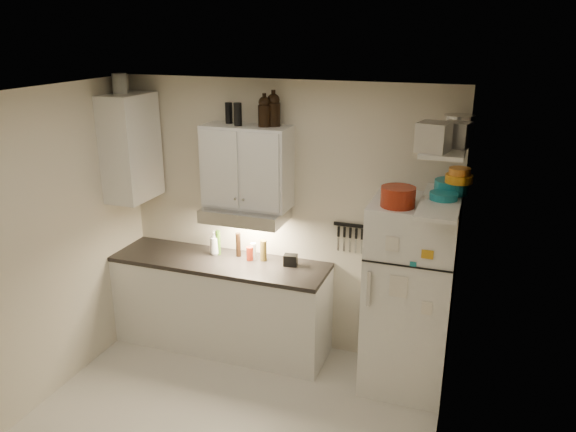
% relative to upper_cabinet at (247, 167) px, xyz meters
% --- Properties ---
extents(ceiling, '(3.20, 3.00, 0.02)m').
position_rel_upper_cabinet_xyz_m(ceiling, '(0.30, -1.33, 0.78)').
color(ceiling, silver).
rests_on(ceiling, ground).
extents(back_wall, '(3.20, 0.02, 2.60)m').
position_rel_upper_cabinet_xyz_m(back_wall, '(0.30, 0.18, -0.53)').
color(back_wall, beige).
rests_on(back_wall, ground).
extents(left_wall, '(0.02, 3.00, 2.60)m').
position_rel_upper_cabinet_xyz_m(left_wall, '(-1.31, -1.33, -0.53)').
color(left_wall, beige).
rests_on(left_wall, ground).
extents(right_wall, '(0.02, 3.00, 2.60)m').
position_rel_upper_cabinet_xyz_m(right_wall, '(1.91, -1.33, -0.53)').
color(right_wall, beige).
rests_on(right_wall, ground).
extents(base_cabinet, '(2.10, 0.60, 0.88)m').
position_rel_upper_cabinet_xyz_m(base_cabinet, '(-0.25, -0.14, -1.39)').
color(base_cabinet, white).
rests_on(base_cabinet, floor).
extents(countertop, '(2.10, 0.62, 0.04)m').
position_rel_upper_cabinet_xyz_m(countertop, '(-0.25, -0.14, -0.93)').
color(countertop, black).
rests_on(countertop, base_cabinet).
extents(upper_cabinet, '(0.80, 0.33, 0.75)m').
position_rel_upper_cabinet_xyz_m(upper_cabinet, '(0.00, 0.00, 0.00)').
color(upper_cabinet, white).
rests_on(upper_cabinet, back_wall).
extents(side_cabinet, '(0.33, 0.55, 1.00)m').
position_rel_upper_cabinet_xyz_m(side_cabinet, '(-1.14, -0.14, 0.12)').
color(side_cabinet, white).
rests_on(side_cabinet, left_wall).
extents(range_hood, '(0.76, 0.46, 0.12)m').
position_rel_upper_cabinet_xyz_m(range_hood, '(0.00, -0.06, -0.44)').
color(range_hood, silver).
rests_on(range_hood, back_wall).
extents(fridge, '(0.70, 0.68, 1.70)m').
position_rel_upper_cabinet_xyz_m(fridge, '(1.55, -0.18, -0.98)').
color(fridge, white).
rests_on(fridge, floor).
extents(shelf_hi, '(0.30, 0.95, 0.03)m').
position_rel_upper_cabinet_xyz_m(shelf_hi, '(1.75, -0.31, 0.38)').
color(shelf_hi, white).
rests_on(shelf_hi, right_wall).
extents(shelf_lo, '(0.30, 0.95, 0.03)m').
position_rel_upper_cabinet_xyz_m(shelf_lo, '(1.75, -0.31, -0.07)').
color(shelf_lo, white).
rests_on(shelf_lo, right_wall).
extents(knife_strip, '(0.42, 0.02, 0.03)m').
position_rel_upper_cabinet_xyz_m(knife_strip, '(1.00, 0.15, -0.51)').
color(knife_strip, black).
rests_on(knife_strip, back_wall).
extents(dutch_oven, '(0.35, 0.35, 0.16)m').
position_rel_upper_cabinet_xyz_m(dutch_oven, '(1.43, -0.34, -0.05)').
color(dutch_oven, maroon).
rests_on(dutch_oven, fridge).
extents(book_stack, '(0.17, 0.22, 0.07)m').
position_rel_upper_cabinet_xyz_m(book_stack, '(1.77, -0.34, -0.09)').
color(book_stack, gold).
rests_on(book_stack, fridge).
extents(spice_jar, '(0.06, 0.06, 0.10)m').
position_rel_upper_cabinet_xyz_m(spice_jar, '(1.65, -0.30, -0.08)').
color(spice_jar, silver).
rests_on(spice_jar, fridge).
extents(stock_pot, '(0.27, 0.27, 0.17)m').
position_rel_upper_cabinet_xyz_m(stock_pot, '(1.82, -0.02, 0.48)').
color(stock_pot, silver).
rests_on(stock_pot, shelf_hi).
extents(tin_a, '(0.22, 0.20, 0.18)m').
position_rel_upper_cabinet_xyz_m(tin_a, '(1.82, -0.44, 0.48)').
color(tin_a, '#AAAAAD').
rests_on(tin_a, shelf_hi).
extents(tin_b, '(0.24, 0.24, 0.20)m').
position_rel_upper_cabinet_xyz_m(tin_b, '(1.68, -0.65, 0.49)').
color(tin_b, '#AAAAAD').
rests_on(tin_b, shelf_hi).
extents(bowl_teal, '(0.27, 0.27, 0.11)m').
position_rel_upper_cabinet_xyz_m(bowl_teal, '(1.80, -0.09, 0.00)').
color(bowl_teal, teal).
rests_on(bowl_teal, shelf_lo).
extents(bowl_orange, '(0.21, 0.21, 0.06)m').
position_rel_upper_cabinet_xyz_m(bowl_orange, '(1.86, -0.14, 0.09)').
color(bowl_orange, orange).
rests_on(bowl_orange, bowl_teal).
extents(bowl_yellow, '(0.17, 0.17, 0.05)m').
position_rel_upper_cabinet_xyz_m(bowl_yellow, '(1.86, -0.14, 0.15)').
color(bowl_yellow, orange).
rests_on(bowl_yellow, bowl_orange).
extents(plates, '(0.25, 0.25, 0.05)m').
position_rel_upper_cabinet_xyz_m(plates, '(1.76, -0.28, -0.02)').
color(plates, teal).
rests_on(plates, shelf_lo).
extents(growler_a, '(0.14, 0.14, 0.27)m').
position_rel_upper_cabinet_xyz_m(growler_a, '(0.18, 0.00, 0.51)').
color(growler_a, black).
rests_on(growler_a, upper_cabinet).
extents(growler_b, '(0.13, 0.13, 0.29)m').
position_rel_upper_cabinet_xyz_m(growler_b, '(0.24, 0.05, 0.52)').
color(growler_b, black).
rests_on(growler_b, upper_cabinet).
extents(thermos_a, '(0.07, 0.07, 0.20)m').
position_rel_upper_cabinet_xyz_m(thermos_a, '(-0.06, -0.04, 0.48)').
color(thermos_a, black).
rests_on(thermos_a, upper_cabinet).
extents(thermos_b, '(0.07, 0.07, 0.19)m').
position_rel_upper_cabinet_xyz_m(thermos_b, '(-0.19, 0.06, 0.47)').
color(thermos_b, black).
rests_on(thermos_b, upper_cabinet).
extents(side_jar, '(0.16, 0.16, 0.18)m').
position_rel_upper_cabinet_xyz_m(side_jar, '(-1.20, -0.13, 0.72)').
color(side_jar, silver).
rests_on(side_jar, side_cabinet).
extents(soap_bottle, '(0.14, 0.14, 0.27)m').
position_rel_upper_cabinet_xyz_m(soap_bottle, '(-0.36, -0.02, -0.77)').
color(soap_bottle, white).
rests_on(soap_bottle, countertop).
extents(pepper_mill, '(0.08, 0.08, 0.20)m').
position_rel_upper_cabinet_xyz_m(pepper_mill, '(0.15, -0.00, -0.80)').
color(pepper_mill, brown).
rests_on(pepper_mill, countertop).
extents(oil_bottle, '(0.06, 0.06, 0.25)m').
position_rel_upper_cabinet_xyz_m(oil_bottle, '(-0.32, -0.01, -0.78)').
color(oil_bottle, '#366018').
rests_on(oil_bottle, countertop).
extents(vinegar_bottle, '(0.06, 0.06, 0.24)m').
position_rel_upper_cabinet_xyz_m(vinegar_bottle, '(-0.12, 0.01, -0.79)').
color(vinegar_bottle, black).
rests_on(vinegar_bottle, countertop).
extents(clear_bottle, '(0.07, 0.07, 0.16)m').
position_rel_upper_cabinet_xyz_m(clear_bottle, '(0.05, -0.01, -0.82)').
color(clear_bottle, silver).
rests_on(clear_bottle, countertop).
extents(red_jar, '(0.09, 0.09, 0.13)m').
position_rel_upper_cabinet_xyz_m(red_jar, '(0.02, -0.04, -0.84)').
color(red_jar, maroon).
rests_on(red_jar, countertop).
extents(caddy, '(0.14, 0.11, 0.11)m').
position_rel_upper_cabinet_xyz_m(caddy, '(0.43, -0.03, -0.85)').
color(caddy, black).
rests_on(caddy, countertop).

